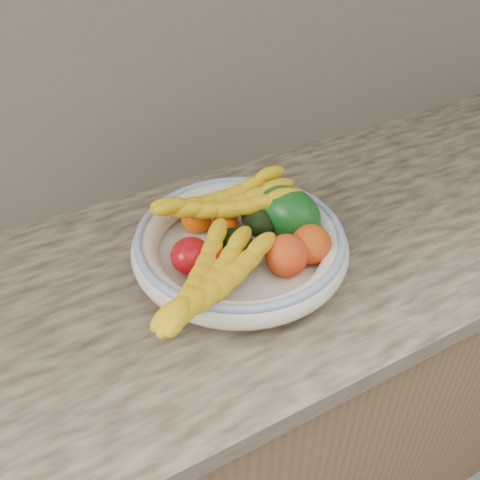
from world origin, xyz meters
name	(u,v)px	position (x,y,z in m)	size (l,w,h in m)	color
kitchen_counter	(235,394)	(0.00, 1.69, 0.46)	(2.44, 0.66, 1.40)	brown
fruit_bowl	(240,245)	(0.00, 1.66, 0.95)	(0.39, 0.39, 0.08)	white
clementine_back_left	(196,219)	(-0.04, 1.76, 0.95)	(0.06, 0.06, 0.05)	#FB6805
clementine_back_right	(225,211)	(0.02, 1.76, 0.95)	(0.06, 0.06, 0.05)	#F85A05
clementine_back_mid	(225,224)	(0.00, 1.72, 0.95)	(0.05, 0.05, 0.04)	#ED5004
tomato_left	(191,256)	(-0.10, 1.66, 0.96)	(0.07, 0.07, 0.06)	#AF0A14
tomato_near_left	(215,268)	(-0.07, 1.61, 0.96)	(0.07, 0.07, 0.07)	#B50F02
avocado_center	(237,248)	(-0.02, 1.64, 0.96)	(0.06, 0.09, 0.06)	black
avocado_right	(259,219)	(0.06, 1.69, 0.96)	(0.06, 0.09, 0.06)	black
green_mango	(287,212)	(0.11, 1.67, 0.98)	(0.09, 0.14, 0.10)	#0E4A14
peach_front	(287,255)	(0.05, 1.58, 0.97)	(0.07, 0.07, 0.07)	orange
peach_right	(311,244)	(0.10, 1.58, 0.97)	(0.07, 0.07, 0.07)	orange
banana_bunch_back	(225,206)	(0.01, 1.73, 0.99)	(0.29, 0.11, 0.08)	yellow
banana_bunch_front	(210,284)	(-0.11, 1.56, 0.98)	(0.31, 0.12, 0.08)	yellow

